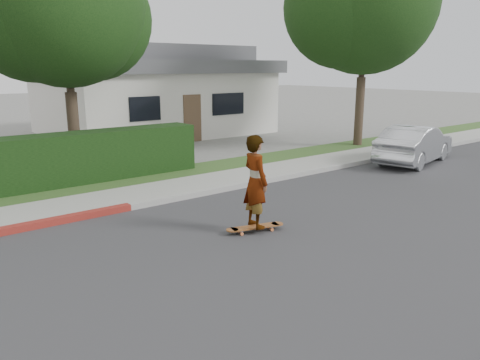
% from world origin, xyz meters
% --- Properties ---
extents(ground, '(120.00, 120.00, 0.00)m').
position_xyz_m(ground, '(0.00, 0.00, 0.00)').
color(ground, slate).
rests_on(ground, ground).
extents(road, '(60.00, 8.00, 0.01)m').
position_xyz_m(road, '(0.00, 0.00, 0.01)').
color(road, '#2D2D30').
rests_on(road, ground).
extents(curb_far, '(60.00, 0.20, 0.15)m').
position_xyz_m(curb_far, '(0.00, 4.10, 0.07)').
color(curb_far, '#9E9E99').
rests_on(curb_far, ground).
extents(sidewalk_far, '(60.00, 1.60, 0.12)m').
position_xyz_m(sidewalk_far, '(0.00, 5.00, 0.06)').
color(sidewalk_far, gray).
rests_on(sidewalk_far, ground).
extents(planting_strip, '(60.00, 1.60, 0.10)m').
position_xyz_m(planting_strip, '(0.00, 6.60, 0.05)').
color(planting_strip, '#2D4C1E').
rests_on(planting_strip, ground).
extents(tree_center, '(5.66, 4.84, 7.44)m').
position_xyz_m(tree_center, '(1.49, 9.19, 4.90)').
color(tree_center, '#33261C').
rests_on(tree_center, ground).
extents(tree_right, '(6.32, 5.60, 8.56)m').
position_xyz_m(tree_right, '(12.49, 6.69, 5.63)').
color(tree_right, '#33261C').
rests_on(tree_right, ground).
extents(house, '(10.60, 8.60, 4.30)m').
position_xyz_m(house, '(8.00, 16.00, 2.10)').
color(house, beige).
rests_on(house, ground).
extents(skateboard, '(1.26, 0.58, 0.12)m').
position_xyz_m(skateboard, '(2.35, 1.10, 0.11)').
color(skateboard, '#D86F3B').
rests_on(skateboard, ground).
extents(skateboarder, '(0.54, 0.74, 1.87)m').
position_xyz_m(skateboarder, '(2.35, 1.10, 1.06)').
color(skateboarder, white).
rests_on(skateboarder, skateboard).
extents(car_silver, '(4.23, 2.23, 1.33)m').
position_xyz_m(car_silver, '(11.26, 3.11, 0.66)').
color(car_silver, silver).
rests_on(car_silver, ground).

